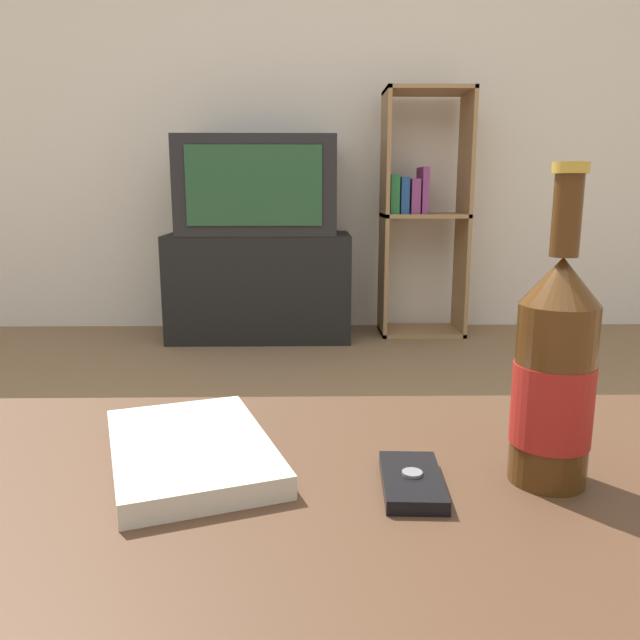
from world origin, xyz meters
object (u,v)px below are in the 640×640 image
Objects in this scene: television at (258,186)px; cell_phone at (412,481)px; beer_bottle at (554,376)px; tv_stand at (260,286)px; table_book at (190,450)px; bookshelf at (420,210)px.

cell_phone is at bearing -82.42° from television.
tv_stand is at bearing 100.46° from beer_bottle.
table_book is at bearing -87.12° from television.
table_book is (-0.22, 0.07, 0.00)m from cell_phone.
television is at bearing 73.68° from table_book.
table_book is at bearing 171.86° from beer_bottle.
tv_stand is at bearing 100.57° from cell_phone.
bookshelf is 4.13× the size of beer_bottle.
bookshelf reaches higher than beer_bottle.
bookshelf is at bearing 82.97° from cell_phone.
cell_phone is 0.40× the size of table_book.
beer_bottle is at bearing 9.09° from cell_phone.
television is 0.62× the size of bookshelf.
cell_phone is at bearing -173.90° from beer_bottle.
bookshelf is at bearing 5.29° from tv_stand.
beer_bottle is 1.09× the size of table_book.
beer_bottle reaches higher than cell_phone.
cell_phone is (0.36, -2.68, -0.29)m from television.
television reaches higher than beer_bottle.
tv_stand is 0.51m from television.
television is 2.79× the size of table_book.
tv_stand reaches higher than table_book.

